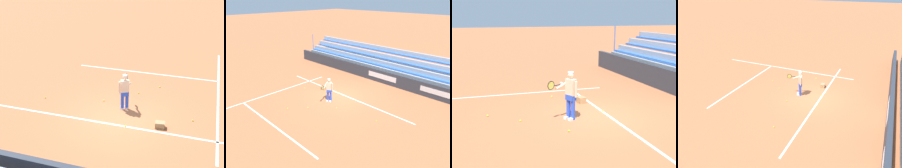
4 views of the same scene
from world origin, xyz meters
The scene contains 13 objects.
ground_plane centered at (0.00, 0.00, 0.00)m, with size 160.00×160.00×0.00m, color #B7663D.
court_baseline_white centered at (0.00, -0.50, 0.00)m, with size 12.00×0.10×0.01m, color white.
court_sideline_white centered at (4.11, 4.00, 0.00)m, with size 0.10×12.00×0.01m, color white.
court_service_line_white centered at (0.00, 5.50, 0.00)m, with size 8.22×0.10×0.01m, color white.
back_wall_sponsor_board centered at (-0.01, -4.76, 0.55)m, with size 20.63×0.25×1.10m.
tennis_player centered at (-0.05, 0.97, 0.89)m, with size 0.56×1.07×1.71m.
ball_box_cardboard centered at (1.79, -0.13, 0.13)m, with size 0.40×0.30×0.26m, color #A87F51.
tennis_ball_stray_back centered at (0.22, 2.71, 0.03)m, with size 0.07×0.07×0.07m, color #CCE533.
tennis_ball_toward_net centered at (-4.08, 0.81, 0.03)m, with size 0.07×0.07×0.07m, color #CCE533.
tennis_ball_midcourt centered at (0.40, -0.50, 0.03)m, with size 0.07×0.07×0.07m, color #CCE533.
tennis_ball_near_player centered at (-1.21, 1.39, 0.03)m, with size 0.07×0.07×0.07m, color #CCE533.
tennis_ball_on_baseline centered at (3.07, 0.81, 0.03)m, with size 0.07×0.07×0.07m, color #CCE533.
tennis_ball_by_box centered at (1.13, 3.76, 0.03)m, with size 0.07×0.07×0.07m, color #CCE533.
Camera 4 is at (-12.47, -3.98, 7.12)m, focal length 35.00 mm.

